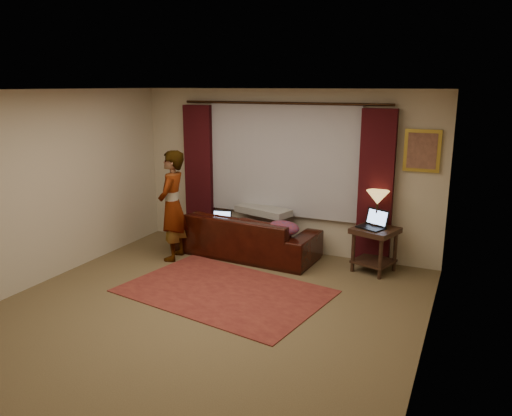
{
  "coord_description": "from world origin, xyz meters",
  "views": [
    {
      "loc": [
        2.85,
        -4.89,
        2.65
      ],
      "look_at": [
        0.1,
        1.2,
        1.0
      ],
      "focal_mm": 35.0,
      "sensor_mm": 36.0,
      "label": 1
    }
  ],
  "objects_px": {
    "end_table": "(374,250)",
    "person": "(172,206)",
    "laptop_table": "(371,219)",
    "sofa": "(246,227)",
    "tiffany_lamp": "(377,209)",
    "laptop_sofa": "(220,219)"
  },
  "relations": [
    {
      "from": "sofa",
      "to": "end_table",
      "type": "distance_m",
      "value": 2.02
    },
    {
      "from": "laptop_table",
      "to": "tiffany_lamp",
      "type": "bearing_deg",
      "value": 99.97
    },
    {
      "from": "laptop_table",
      "to": "person",
      "type": "height_order",
      "value": "person"
    },
    {
      "from": "end_table",
      "to": "person",
      "type": "xyz_separation_m",
      "value": [
        -2.96,
        -0.73,
        0.52
      ]
    },
    {
      "from": "laptop_sofa",
      "to": "tiffany_lamp",
      "type": "distance_m",
      "value": 2.43
    },
    {
      "from": "sofa",
      "to": "laptop_sofa",
      "type": "distance_m",
      "value": 0.42
    },
    {
      "from": "laptop_table",
      "to": "person",
      "type": "bearing_deg",
      "value": -140.14
    },
    {
      "from": "laptop_sofa",
      "to": "end_table",
      "type": "xyz_separation_m",
      "value": [
        2.4,
        0.24,
        -0.25
      ]
    },
    {
      "from": "sofa",
      "to": "person",
      "type": "distance_m",
      "value": 1.2
    },
    {
      "from": "end_table",
      "to": "person",
      "type": "bearing_deg",
      "value": -166.14
    },
    {
      "from": "sofa",
      "to": "tiffany_lamp",
      "type": "xyz_separation_m",
      "value": [
        2.0,
        0.23,
        0.45
      ]
    },
    {
      "from": "tiffany_lamp",
      "to": "person",
      "type": "distance_m",
      "value": 3.07
    },
    {
      "from": "sofa",
      "to": "laptop_table",
      "type": "height_order",
      "value": "sofa"
    },
    {
      "from": "laptop_sofa",
      "to": "end_table",
      "type": "distance_m",
      "value": 2.42
    },
    {
      "from": "laptop_sofa",
      "to": "laptop_table",
      "type": "height_order",
      "value": "laptop_table"
    },
    {
      "from": "end_table",
      "to": "laptop_sofa",
      "type": "bearing_deg",
      "value": -174.33
    },
    {
      "from": "tiffany_lamp",
      "to": "laptop_table",
      "type": "xyz_separation_m",
      "value": [
        -0.04,
        -0.15,
        -0.13
      ]
    },
    {
      "from": "end_table",
      "to": "tiffany_lamp",
      "type": "bearing_deg",
      "value": 97.5
    },
    {
      "from": "end_table",
      "to": "tiffany_lamp",
      "type": "height_order",
      "value": "tiffany_lamp"
    },
    {
      "from": "sofa",
      "to": "tiffany_lamp",
      "type": "distance_m",
      "value": 2.06
    },
    {
      "from": "laptop_sofa",
      "to": "end_table",
      "type": "relative_size",
      "value": 0.52
    },
    {
      "from": "tiffany_lamp",
      "to": "person",
      "type": "height_order",
      "value": "person"
    }
  ]
}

